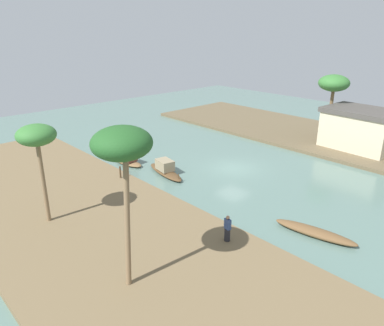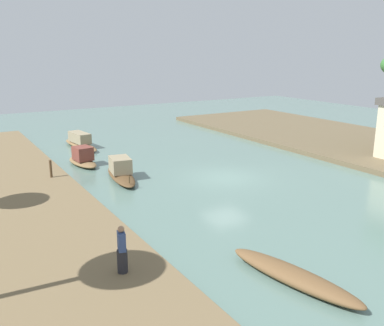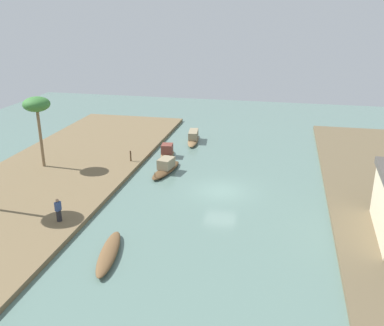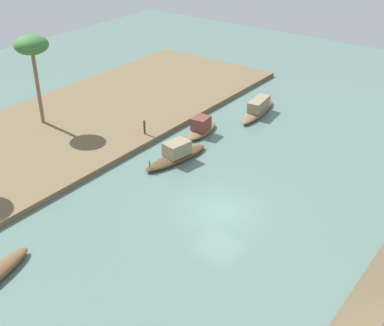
{
  "view_description": "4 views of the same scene",
  "coord_description": "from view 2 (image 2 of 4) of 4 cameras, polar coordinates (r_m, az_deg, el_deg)",
  "views": [
    {
      "loc": [
        19.87,
        -23.44,
        11.83
      ],
      "look_at": [
        -2.59,
        -2.65,
        0.45
      ],
      "focal_mm": 34.36,
      "sensor_mm": 36.0,
      "label": 1
    },
    {
      "loc": [
        19.79,
        -14.13,
        7.25
      ],
      "look_at": [
        -1.83,
        -1.21,
        0.66
      ],
      "focal_mm": 40.18,
      "sensor_mm": 36.0,
      "label": 2
    },
    {
      "loc": [
        30.82,
        4.35,
        13.71
      ],
      "look_at": [
        -2.88,
        -2.96,
        1.09
      ],
      "focal_mm": 40.06,
      "sensor_mm": 36.0,
      "label": 3
    },
    {
      "loc": [
        18.95,
        12.22,
        15.41
      ],
      "look_at": [
        -2.36,
        -3.62,
        0.67
      ],
      "focal_mm": 47.51,
      "sensor_mm": 36.0,
      "label": 4
    }
  ],
  "objects": [
    {
      "name": "sampan_midstream",
      "position": [
        28.83,
        -14.3,
        0.57
      ],
      "size": [
        3.42,
        1.57,
        1.26
      ],
      "rotation": [
        0.0,
        0.0,
        0.12
      ],
      "color": "brown",
      "rests_on": "river_water"
    },
    {
      "name": "river_water",
      "position": [
        25.37,
        4.47,
        -1.99
      ],
      "size": [
        69.97,
        69.97,
        0.0
      ],
      "primitive_type": "plane",
      "color": "slate",
      "rests_on": "ground"
    },
    {
      "name": "sampan_with_red_awning",
      "position": [
        14.64,
        13.25,
        -14.36
      ],
      "size": [
        5.09,
        1.9,
        0.49
      ],
      "rotation": [
        0.0,
        0.0,
        0.19
      ],
      "color": "brown",
      "rests_on": "river_water"
    },
    {
      "name": "person_on_near_bank",
      "position": [
        14.14,
        -9.27,
        -11.58
      ],
      "size": [
        0.45,
        0.41,
        1.6
      ],
      "rotation": [
        0.0,
        0.0,
        2.9
      ],
      "color": "#232328",
      "rests_on": "riverbank_left"
    },
    {
      "name": "sampan_with_tall_canopy",
      "position": [
        25.39,
        -9.44,
        -1.09
      ],
      "size": [
        5.01,
        2.0,
        1.26
      ],
      "rotation": [
        0.0,
        0.0,
        -0.17
      ],
      "color": "brown",
      "rests_on": "river_water"
    },
    {
      "name": "mooring_post",
      "position": [
        25.37,
        -18.24,
        -0.74
      ],
      "size": [
        0.14,
        0.14,
        0.99
      ],
      "primitive_type": "cylinder",
      "color": "#4C3823",
      "rests_on": "riverbank_left"
    },
    {
      "name": "sampan_downstream_large",
      "position": [
        34.23,
        -14.61,
        2.73
      ],
      "size": [
        5.3,
        1.69,
        1.18
      ],
      "rotation": [
        0.0,
        0.0,
        0.12
      ],
      "color": "brown",
      "rests_on": "river_water"
    },
    {
      "name": "riverbank_right",
      "position": [
        35.36,
        23.8,
        1.85
      ],
      "size": [
        41.35,
        12.51,
        0.34
      ],
      "primitive_type": "cube",
      "color": "brown",
      "rests_on": "ground"
    }
  ]
}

